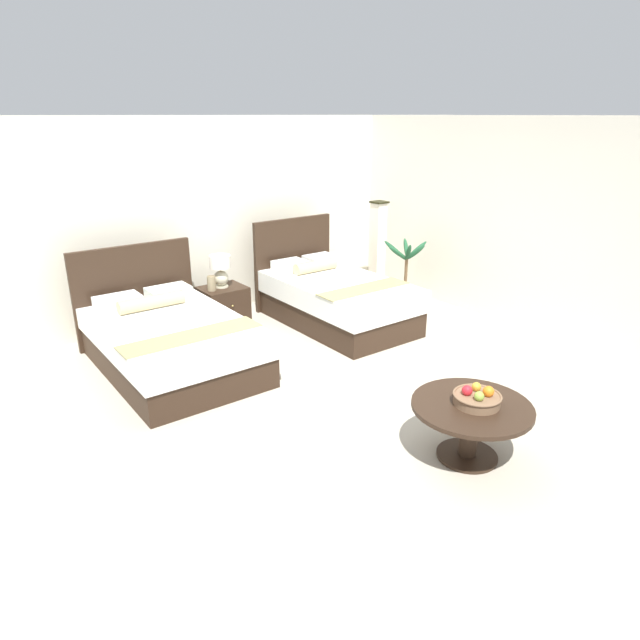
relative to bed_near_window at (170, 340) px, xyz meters
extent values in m
cube|color=#ADA491|center=(1.12, -1.60, -0.31)|extent=(9.52, 9.56, 0.02)
cube|color=silver|center=(1.12, 1.38, 0.97)|extent=(9.52, 0.12, 2.55)
cube|color=silver|center=(4.09, -1.20, 0.97)|extent=(0.12, 5.16, 2.55)
cube|color=#2F2015|center=(0.00, -0.08, -0.15)|extent=(1.36, 2.06, 0.32)
cube|color=white|center=(0.00, -0.08, 0.12)|extent=(1.40, 2.10, 0.22)
cube|color=#2F2015|center=(0.01, 0.97, 0.28)|extent=(1.41, 0.08, 1.16)
cube|color=white|center=(-0.28, 0.68, 0.31)|extent=(0.48, 0.31, 0.14)
cube|color=white|center=(0.30, 0.68, 0.31)|extent=(0.48, 0.31, 0.14)
cylinder|color=tan|center=(0.01, 0.44, 0.31)|extent=(0.73, 0.16, 0.15)
cube|color=#98915D|center=(-0.01, -0.59, 0.24)|extent=(1.40, 0.36, 0.01)
cube|color=#2F2015|center=(2.25, -0.08, -0.14)|extent=(1.18, 2.01, 0.32)
cube|color=white|center=(2.25, -0.08, 0.15)|extent=(1.22, 2.05, 0.28)
cube|color=#2F2015|center=(2.26, 0.94, 0.31)|extent=(1.23, 0.08, 1.23)
cube|color=white|center=(2.00, 0.65, 0.36)|extent=(0.42, 0.31, 0.14)
cube|color=white|center=(2.51, 0.65, 0.36)|extent=(0.42, 0.31, 0.14)
cylinder|color=tan|center=(2.25, 0.41, 0.37)|extent=(0.63, 0.16, 0.15)
cube|color=#98915D|center=(2.24, -0.57, 0.30)|extent=(1.21, 0.35, 0.01)
cube|color=#2F2015|center=(1.04, 0.76, -0.05)|extent=(0.55, 0.46, 0.52)
sphere|color=tan|center=(1.04, 0.52, 0.03)|extent=(0.02, 0.02, 0.02)
cylinder|color=beige|center=(1.04, 0.78, 0.22)|extent=(0.17, 0.17, 0.02)
ellipsoid|color=beige|center=(1.04, 0.78, 0.33)|extent=(0.19, 0.19, 0.19)
cylinder|color=#99844C|center=(1.04, 0.78, 0.44)|extent=(0.02, 0.02, 0.04)
cylinder|color=silver|center=(1.04, 0.78, 0.54)|extent=(0.26, 0.26, 0.16)
cylinder|color=#8F7F5E|center=(0.88, 0.72, 0.30)|extent=(0.10, 0.10, 0.17)
torus|color=#8F7F5E|center=(0.88, 0.72, 0.39)|extent=(0.10, 0.10, 0.01)
cylinder|color=#2F2015|center=(1.17, -3.03, -0.29)|extent=(0.48, 0.48, 0.02)
cylinder|color=#2F2015|center=(1.17, -3.03, -0.09)|extent=(0.14, 0.14, 0.43)
cylinder|color=#2F2015|center=(1.17, -3.03, 0.15)|extent=(0.93, 0.93, 0.04)
cylinder|color=brown|center=(1.19, -3.05, 0.21)|extent=(0.35, 0.35, 0.08)
torus|color=brown|center=(1.19, -3.05, 0.25)|extent=(0.37, 0.37, 0.02)
sphere|color=#89A73E|center=(1.14, -3.10, 0.28)|extent=(0.08, 0.08, 0.08)
sphere|color=orange|center=(1.25, -3.10, 0.28)|extent=(0.09, 0.09, 0.09)
sphere|color=gold|center=(1.25, -2.99, 0.28)|extent=(0.07, 0.07, 0.07)
sphere|color=red|center=(1.14, -2.99, 0.28)|extent=(0.08, 0.08, 0.08)
cube|color=black|center=(3.58, 0.64, -0.29)|extent=(0.21, 0.21, 0.03)
cube|color=white|center=(3.58, 0.64, 0.39)|extent=(0.17, 0.17, 1.32)
cube|color=black|center=(3.58, 0.64, 1.06)|extent=(0.21, 0.21, 0.02)
cylinder|color=#4A322A|center=(3.45, -0.09, -0.19)|extent=(0.24, 0.24, 0.23)
cylinder|color=brown|center=(3.45, -0.09, 0.15)|extent=(0.04, 0.04, 0.46)
ellipsoid|color=#205332|center=(3.61, -0.12, 0.49)|extent=(0.35, 0.13, 0.27)
ellipsoid|color=#205332|center=(3.54, 0.01, 0.49)|extent=(0.23, 0.28, 0.30)
ellipsoid|color=#205332|center=(3.35, 0.04, 0.49)|extent=(0.22, 0.32, 0.30)
ellipsoid|color=#205332|center=(3.29, -0.08, 0.49)|extent=(0.36, 0.10, 0.27)
ellipsoid|color=#205332|center=(3.40, -0.17, 0.50)|extent=(0.16, 0.21, 0.29)
ellipsoid|color=#205332|center=(3.50, -0.21, 0.49)|extent=(0.15, 0.28, 0.28)
camera|label=1|loc=(-2.07, -5.32, 2.26)|focal=31.29mm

